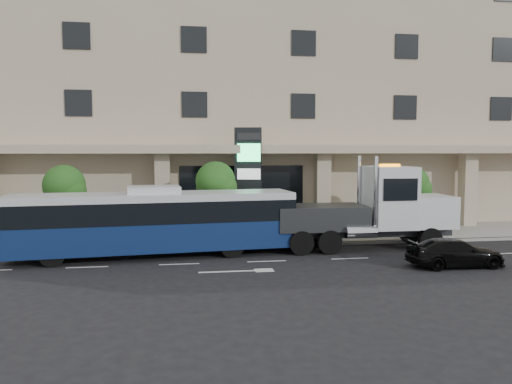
% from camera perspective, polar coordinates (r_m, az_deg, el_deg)
% --- Properties ---
extents(ground, '(120.00, 120.00, 0.00)m').
position_cam_1_polar(ground, '(24.71, 0.64, -7.18)').
color(ground, black).
rests_on(ground, ground).
extents(sidewalk, '(120.00, 6.00, 0.15)m').
position_cam_1_polar(sidewalk, '(29.56, -0.90, -5.06)').
color(sidewalk, gray).
rests_on(sidewalk, ground).
extents(curb, '(120.00, 0.30, 0.15)m').
position_cam_1_polar(curb, '(26.64, -0.04, -6.15)').
color(curb, gray).
rests_on(curb, ground).
extents(convention_center, '(60.00, 17.60, 20.00)m').
position_cam_1_polar(convention_center, '(39.79, -2.93, 11.75)').
color(convention_center, tan).
rests_on(convention_center, ground).
extents(tree_left, '(2.27, 2.20, 4.22)m').
position_cam_1_polar(tree_left, '(28.22, -21.01, 0.37)').
color(tree_left, '#422B19').
rests_on(tree_left, sidewalk).
extents(tree_mid, '(2.28, 2.20, 4.38)m').
position_cam_1_polar(tree_mid, '(27.59, -4.59, 0.89)').
color(tree_mid, '#422B19').
rests_on(tree_mid, sidewalk).
extents(tree_right, '(2.10, 2.00, 4.04)m').
position_cam_1_polar(tree_right, '(30.61, 17.43, 0.64)').
color(tree_right, '#422B19').
rests_on(tree_right, sidewalk).
extents(city_bus, '(13.66, 4.12, 3.41)m').
position_cam_1_polar(city_bus, '(24.54, -11.56, -3.25)').
color(city_bus, black).
rests_on(city_bus, ground).
extents(tow_truck, '(10.60, 2.76, 4.84)m').
position_cam_1_polar(tow_truck, '(26.69, 13.06, -2.09)').
color(tow_truck, '#2D3033').
rests_on(tow_truck, ground).
extents(black_sedan, '(4.29, 1.78, 1.24)m').
position_cam_1_polar(black_sedan, '(23.80, 21.80, -6.46)').
color(black_sedan, black).
rests_on(black_sedan, ground).
extents(signage_pylon, '(1.66, 0.96, 6.33)m').
position_cam_1_polar(signage_pylon, '(29.78, -0.90, 1.38)').
color(signage_pylon, black).
rests_on(signage_pylon, sidewalk).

